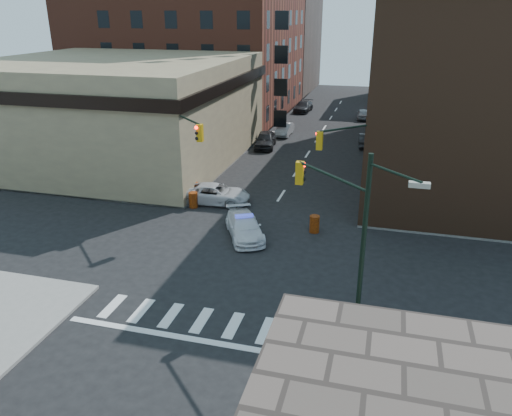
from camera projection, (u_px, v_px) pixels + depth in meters
The scene contains 31 objects.
ground at pixel (244, 254), 28.61m from camera, with size 140.00×140.00×0.00m, color black.
sidewalk_nw at pixel (143, 119), 63.50m from camera, with size 34.00×54.50×0.15m, color gray.
bank_building at pixel (117, 109), 45.84m from camera, with size 22.00×22.00×9.00m, color #958661.
apartment_block at pixel (193, 18), 64.50m from camera, with size 25.00×25.00×24.00m, color brown.
commercial_row_ne at pixel (461, 85), 43.07m from camera, with size 14.00×34.00×14.00m, color #4A2E1D.
filler_nw at pixel (256, 41), 85.11m from camera, with size 20.00×18.00×16.00m, color brown.
filler_ne at pixel (441, 60), 75.04m from camera, with size 16.00×16.00×12.00m, color brown.
signal_pole_se at pixel (346, 230), 20.49m from camera, with size 5.40×5.27×8.00m.
signal_pole_nw at pixel (182, 150), 33.20m from camera, with size 3.58×3.67×8.00m.
signal_pole_ne at pixel (360, 163), 30.40m from camera, with size 3.67×3.58×8.00m.
tree_ne_near at pixel (391, 114), 48.83m from camera, with size 3.00×3.00×4.85m.
tree_ne_far at pixel (393, 101), 56.01m from camera, with size 3.00×3.00×4.85m.
police_car at pixel (244, 227), 30.56m from camera, with size 1.89×4.66×1.35m, color white.
pickup at pixel (215, 194), 35.92m from camera, with size 2.34×5.08×1.41m, color silver.
parked_car_wnear at pixel (265, 140), 50.44m from camera, with size 1.89×4.71×1.60m, color black.
parked_car_wfar at pixel (285, 129), 55.36m from camera, with size 1.40×4.02×1.32m, color gray.
parked_car_wdeep at pixel (303, 107), 68.14m from camera, with size 1.96×4.83×1.40m, color black.
parked_car_enear at pixel (366, 140), 50.91m from camera, with size 1.40×4.02×1.33m, color black.
parked_car_efar at pixel (363, 114), 63.60m from camera, with size 1.53×3.81×1.30m, color #97999F.
pedestrian_a at pixel (133, 185), 36.43m from camera, with size 0.72×0.48×1.99m, color black.
pedestrian_b at pixel (120, 182), 37.31m from camera, with size 0.89×0.69×1.84m, color black.
pedestrian_c at pixel (119, 177), 38.06m from camera, with size 1.16×0.48×1.99m, color #1D242C.
barrel_road at pixel (314, 224), 31.26m from camera, with size 0.62×0.62×1.10m, color red.
barrel_bank at pixel (193, 200), 35.18m from camera, with size 0.63×0.63×1.12m, color #DF5D0A.
barricade_se_a at pixel (397, 358), 19.16m from camera, with size 1.22×0.61×0.91m, color #C43B09, non-canonical shape.
barricade_se_b at pixel (397, 347), 19.80m from camera, with size 1.20×0.60×0.90m, color #EB460B, non-canonical shape.
barricade_se_c at pixel (342, 380), 18.12m from camera, with size 1.07×0.54×0.80m, color #C55F09, non-canonical shape.
barricade_se_d at pixel (337, 383), 17.88m from camera, with size 1.22×0.61×0.92m, color #E33B0A, non-canonical shape.
barricade_se_e at pixel (331, 414), 16.54m from camera, with size 1.17×0.59×0.88m, color red, non-canonical shape.
barricade_nw_a at pixel (190, 189), 37.11m from camera, with size 1.34×0.67×1.00m, color #C05709, non-canonical shape.
barricade_nw_b at pixel (157, 189), 37.07m from camera, with size 1.27×0.64×0.95m, color #DE4D0A, non-canonical shape.
Camera 1 is at (7.31, -24.53, 13.07)m, focal length 35.00 mm.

